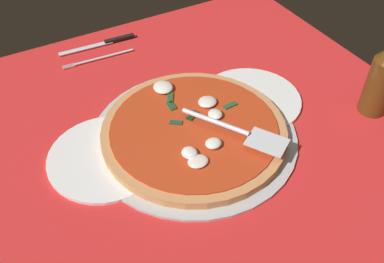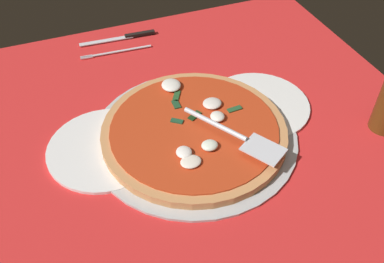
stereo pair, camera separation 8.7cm
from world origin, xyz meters
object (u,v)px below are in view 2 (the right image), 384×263
dinner_plate_right (258,105)px  pizza_server (236,135)px  place_setting_far (121,45)px  dinner_plate_left (105,148)px  pizza (192,131)px

dinner_plate_right → pizza_server: (-10.56, -10.49, 4.09)cm
place_setting_far → pizza_server: bearing=107.6°
place_setting_far → dinner_plate_right: bearing=125.8°
dinner_plate_left → pizza_server: 25.99cm
dinner_plate_right → pizza: bearing=-167.4°
dinner_plate_right → place_setting_far: 41.04cm
pizza → dinner_plate_right: bearing=12.6°
dinner_plate_left → pizza_server: pizza_server is taller
place_setting_far → pizza: bearing=100.7°
dinner_plate_right → pizza_server: 15.44cm
pizza_server → place_setting_far: 46.72cm
pizza → dinner_plate_left: bearing=170.2°
dinner_plate_right → pizza_server: pizza_server is taller
dinner_plate_left → place_setting_far: bearing=70.9°
pizza_server → dinner_plate_left: bearing=-144.0°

